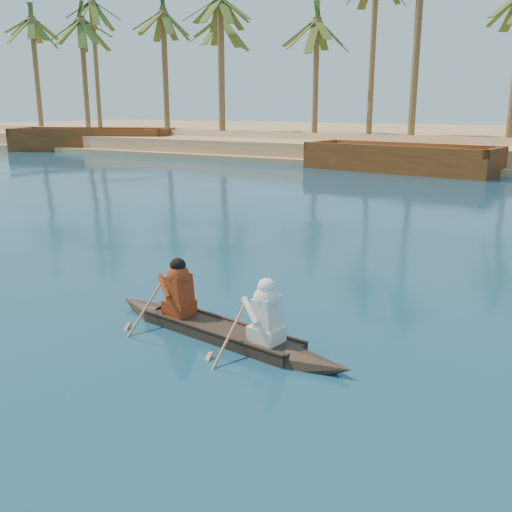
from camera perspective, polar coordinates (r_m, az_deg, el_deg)
The scene contains 4 objects.
ground at distance 12.45m, azimuth 9.65°, elevation -2.47°, with size 160.00×160.00×0.00m, color navy.
canoe at distance 9.30m, azimuth -3.61°, elevation -6.59°, with size 4.92×1.37×1.34m.
barge_left at distance 52.04m, azimuth -15.95°, elevation 10.98°, with size 14.01×9.38×2.22m.
barge_mid at distance 34.67m, azimuth 14.16°, elevation 9.29°, with size 11.36×5.09×1.83m.
Camera 1 is at (4.08, -11.19, 3.62)m, focal length 40.00 mm.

